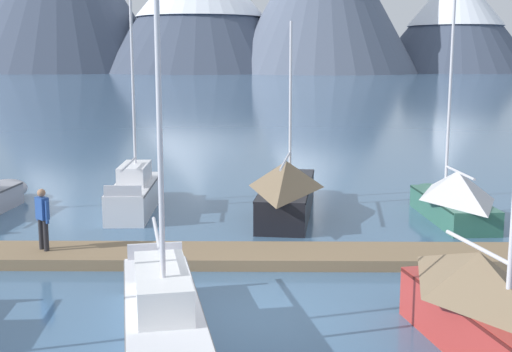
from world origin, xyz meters
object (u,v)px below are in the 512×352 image
object	(u,v)px
sailboat_end_of_dock	(452,195)
sailboat_mid_dock_starboard	(164,327)
sailboat_outer_slip	(496,317)
person_on_dock	(43,215)
sailboat_mid_dock_port	(136,191)
sailboat_far_berth	(288,187)

from	to	relation	value
sailboat_end_of_dock	sailboat_mid_dock_starboard	bearing A→B (deg)	-128.72
sailboat_outer_slip	person_on_dock	distance (m)	11.87
person_on_dock	sailboat_mid_dock_starboard	bearing A→B (deg)	-57.11
sailboat_end_of_dock	person_on_dock	distance (m)	13.30
sailboat_mid_dock_starboard	person_on_dock	bearing A→B (deg)	122.89
sailboat_mid_dock_port	sailboat_far_berth	distance (m)	5.50
sailboat_outer_slip	sailboat_mid_dock_port	bearing A→B (deg)	123.27
sailboat_mid_dock_starboard	sailboat_outer_slip	size ratio (longest dim) A/B	0.99
sailboat_mid_dock_port	sailboat_far_berth	world-z (taller)	sailboat_mid_dock_port
sailboat_mid_dock_port	sailboat_mid_dock_starboard	distance (m)	12.66
sailboat_mid_dock_starboard	person_on_dock	xyz separation A→B (m)	(-3.96, 6.12, 0.68)
sailboat_mid_dock_port	sailboat_outer_slip	bearing A→B (deg)	-56.73
sailboat_mid_dock_port	sailboat_far_berth	xyz separation A→B (m)	(5.44, -0.76, 0.25)
sailboat_mid_dock_starboard	person_on_dock	size ratio (longest dim) A/B	4.41
sailboat_far_berth	sailboat_outer_slip	bearing A→B (deg)	-76.21
sailboat_end_of_dock	person_on_dock	xyz separation A→B (m)	(-12.49, -4.53, 0.43)
sailboat_far_berth	sailboat_end_of_dock	size ratio (longest dim) A/B	0.85
sailboat_mid_dock_port	sailboat_outer_slip	size ratio (longest dim) A/B	1.06
sailboat_far_berth	sailboat_mid_dock_starboard	bearing A→B (deg)	-104.50
sailboat_mid_dock_starboard	person_on_dock	distance (m)	7.32
sailboat_mid_dock_starboard	sailboat_outer_slip	world-z (taller)	sailboat_outer_slip
sailboat_mid_dock_starboard	sailboat_far_berth	size ratio (longest dim) A/B	1.00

